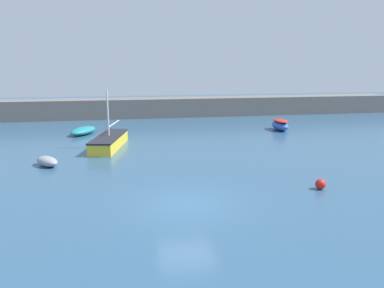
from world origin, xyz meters
The scene contains 7 objects.
ground_plane centered at (0.00, 0.00, -0.10)m, with size 120.00×120.00×0.20m, color #2D5170.
harbor_breakwater centered at (0.00, 28.87, 1.09)m, with size 62.18×3.41×2.18m, color #66605B.
sailboat_twin_hulled centered at (-3.64, 12.48, 0.48)m, with size 2.86×6.42×4.29m.
rowboat_with_red_cover centered at (12.00, 17.26, 0.51)m, with size 1.35×2.76×1.01m.
fishing_dinghy_green centered at (-7.23, 7.91, 0.30)m, with size 1.87×2.04×0.60m.
rowboat_blue_near centered at (-6.05, 18.44, 0.33)m, with size 2.82×3.65×0.67m.
mooring_buoy_red centered at (6.91, 0.83, 0.26)m, with size 0.52×0.52×0.52m, color red.
Camera 1 is at (-2.66, -15.38, 6.06)m, focal length 35.00 mm.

